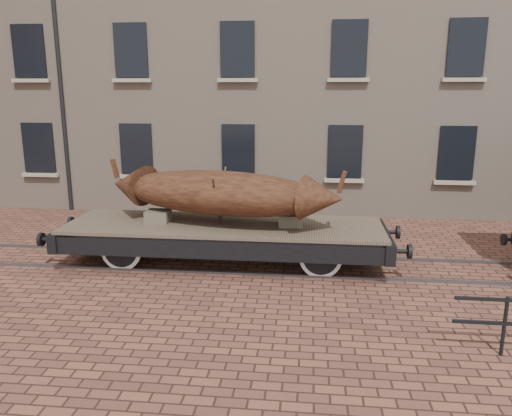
# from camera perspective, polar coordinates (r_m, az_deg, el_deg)

# --- Properties ---
(ground) EXTENTS (90.00, 90.00, 0.00)m
(ground) POSITION_cam_1_polar(r_m,az_deg,el_deg) (12.17, 6.50, -6.68)
(ground) COLOR brown
(warehouse_cream) EXTENTS (40.00, 10.19, 14.00)m
(warehouse_cream) POSITION_cam_1_polar(r_m,az_deg,el_deg) (21.84, 15.37, 20.42)
(warehouse_cream) COLOR #BCA48D
(warehouse_cream) RESTS_ON ground
(rail_track) EXTENTS (30.00, 1.52, 0.06)m
(rail_track) POSITION_cam_1_polar(r_m,az_deg,el_deg) (12.16, 6.50, -6.55)
(rail_track) COLOR #59595E
(rail_track) RESTS_ON ground
(flatcar_wagon) EXTENTS (8.57, 2.32, 1.29)m
(flatcar_wagon) POSITION_cam_1_polar(r_m,az_deg,el_deg) (12.09, -3.70, -2.74)
(flatcar_wagon) COLOR #715E4C
(flatcar_wagon) RESTS_ON ground
(iron_boat) EXTENTS (5.93, 2.73, 1.45)m
(iron_boat) POSITION_cam_1_polar(r_m,az_deg,el_deg) (11.87, -4.15, 1.77)
(iron_boat) COLOR brown
(iron_boat) RESTS_ON flatcar_wagon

